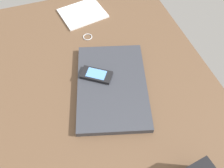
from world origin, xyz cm
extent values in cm
cube|color=brown|center=(0.00, 0.00, 1.50)|extent=(120.00, 80.00, 3.00)
cube|color=#33353D|center=(-3.15, 3.02, 4.09)|extent=(40.59, 32.32, 2.18)
cube|color=black|center=(-8.13, -1.10, 5.74)|extent=(10.41, 11.88, 1.12)
cube|color=#5993E0|center=(-8.13, -1.10, 6.37)|extent=(7.15, 7.84, 0.14)
torus|color=silver|center=(-29.98, 1.42, 3.18)|extent=(3.82, 3.82, 0.36)
cube|color=white|center=(-44.93, 3.22, 3.40)|extent=(18.62, 21.08, 0.80)
camera|label=1|loc=(41.92, -12.05, 72.28)|focal=38.49mm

